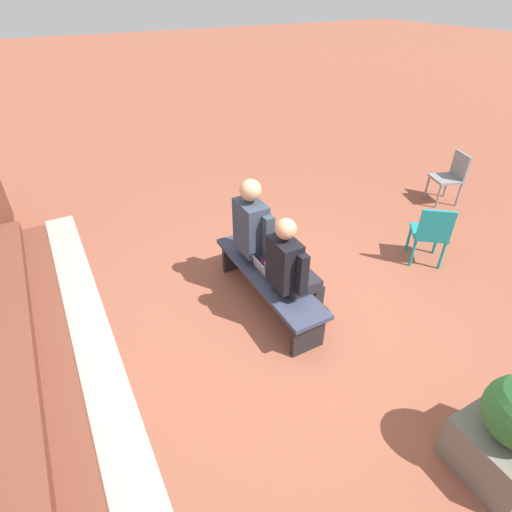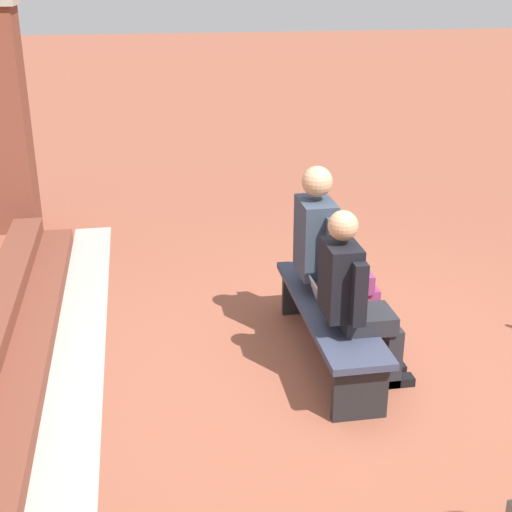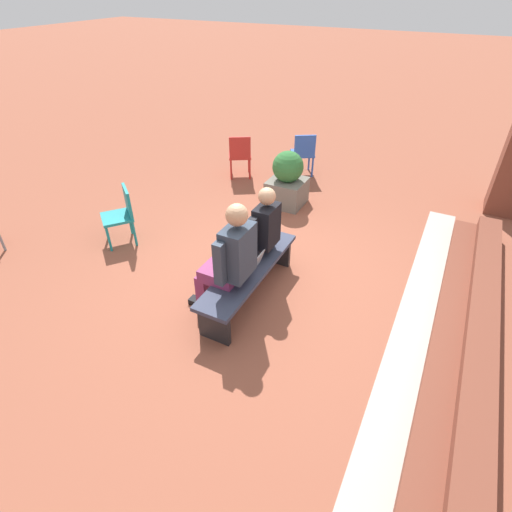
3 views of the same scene
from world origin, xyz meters
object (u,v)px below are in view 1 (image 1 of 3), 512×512
at_px(person_adult, 260,234).
at_px(plastic_chair_near_bench_left, 431,232).
at_px(person_student, 293,270).
at_px(plastic_chair_far_right, 451,175).
at_px(bench, 268,279).
at_px(planter, 510,433).
at_px(laptop, 266,269).

height_order(person_adult, plastic_chair_near_bench_left, person_adult).
xyz_separation_m(person_student, person_adult, (0.69, -0.01, 0.05)).
height_order(person_student, plastic_chair_far_right, person_student).
bearing_deg(bench, plastic_chair_far_right, -78.31).
relative_size(person_student, plastic_chair_near_bench_left, 1.58).
distance_m(person_adult, planter, 2.85).
height_order(person_student, plastic_chair_near_bench_left, person_student).
relative_size(person_adult, planter, 1.53).
distance_m(bench, planter, 2.54).
bearing_deg(planter, person_adult, 10.44).
bearing_deg(person_adult, laptop, 164.35).
bearing_deg(plastic_chair_far_right, planter, 134.43).
bearing_deg(planter, bench, 13.37).
xyz_separation_m(plastic_chair_far_right, planter, (-3.28, 3.35, -0.04)).
height_order(plastic_chair_near_bench_left, planter, planter).
xyz_separation_m(plastic_chair_near_bench_left, planter, (-2.19, 1.64, -0.04)).
bearing_deg(person_adult, plastic_chair_far_right, -82.70).
bearing_deg(person_adult, plastic_chair_near_bench_left, -105.62).
relative_size(person_student, laptop, 4.14).
distance_m(bench, person_student, 0.52).
height_order(bench, person_adult, person_adult).
relative_size(laptop, plastic_chair_far_right, 0.38).
height_order(bench, planter, planter).
height_order(person_adult, plastic_chair_far_right, person_adult).
distance_m(laptop, plastic_chair_far_right, 4.03).
bearing_deg(plastic_chair_near_bench_left, laptop, 82.41).
bearing_deg(laptop, bench, -141.72).
xyz_separation_m(person_adult, laptop, (-0.30, 0.09, -0.26)).
bearing_deg(laptop, plastic_chair_near_bench_left, -97.59).
bearing_deg(person_student, planter, -166.07).
bearing_deg(person_student, bench, 10.13).
bearing_deg(laptop, person_student, -168.54).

